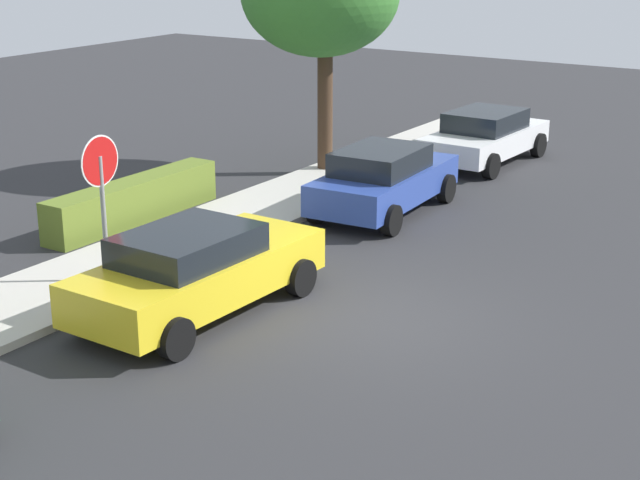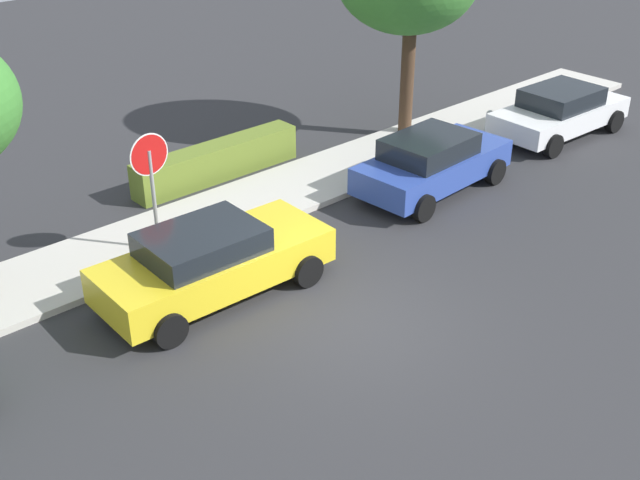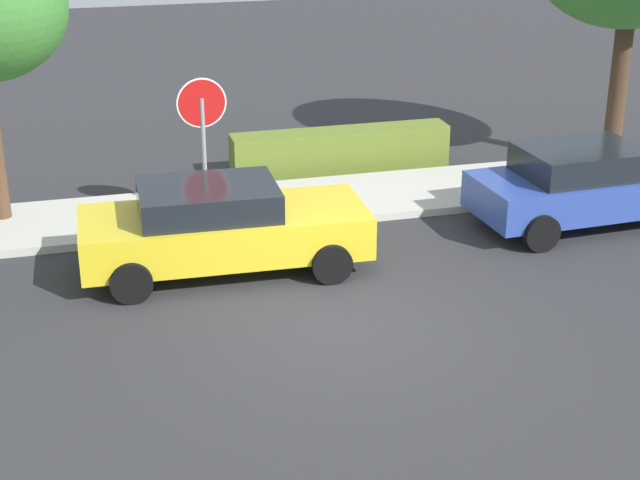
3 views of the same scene
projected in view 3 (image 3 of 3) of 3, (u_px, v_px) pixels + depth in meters
name	position (u px, v px, depth m)	size (l,w,h in m)	color
ground_plane	(345.00, 326.00, 13.95)	(60.00, 60.00, 0.00)	#2D2D30
sidewalk_curb	(271.00, 205.00, 18.34)	(32.00, 2.32, 0.14)	beige
stop_sign	(203.00, 124.00, 16.92)	(0.87, 0.08, 2.67)	gray
parked_car_yellow	(221.00, 226.00, 15.49)	(4.56, 2.11, 1.44)	yellow
parked_car_blue	(586.00, 185.00, 17.36)	(4.23, 2.12, 1.45)	#2D479E
front_yard_hedge	(341.00, 150.00, 20.33)	(4.57, 0.69, 0.88)	olive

